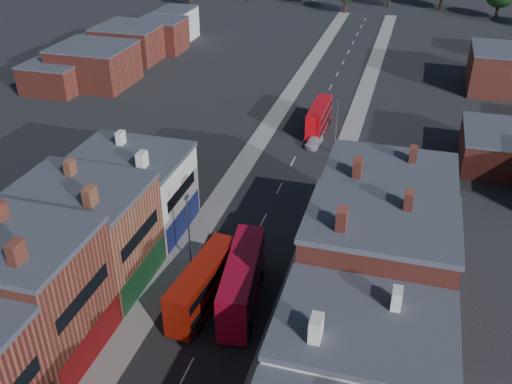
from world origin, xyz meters
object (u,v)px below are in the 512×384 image
Objects in this scene: car_2 at (233,253)px; car_3 at (314,141)px; bus_1 at (242,281)px; bus_0 at (203,284)px; ped_3 at (257,383)px; bus_2 at (319,117)px.

car_3 is (3.06, 30.07, 0.14)m from car_2.
bus_1 is 2.57× the size of car_3.
bus_0 is 11.59m from ped_3.
car_2 is 18.03m from ped_3.
car_2 is at bearing 93.55° from bus_0.
ped_3 is (4.20, -9.69, -1.88)m from bus_1.
car_2 is (0.30, 7.92, -1.98)m from bus_0.
bus_2 reaches higher than car_2.
bus_1 is at bearing -84.96° from car_3.
car_3 is (0.36, -5.24, -1.68)m from bus_2.
bus_1 is 3.11× the size of car_2.
bus_1 is at bearing -89.06° from bus_2.
bus_2 is 2.60× the size of car_2.
car_3 is 46.71m from ped_3.
bus_2 is 51.99m from ped_3.
bus_2 is at bearing 82.84° from bus_1.
bus_1 is at bearing 19.11° from ped_3.
car_2 is at bearing -94.09° from bus_2.
ped_3 reaches higher than car_2.
ped_3 is at bearing -69.17° from car_2.
car_3 is at bearing -85.82° from bus_2.
bus_0 reaches higher than car_2.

